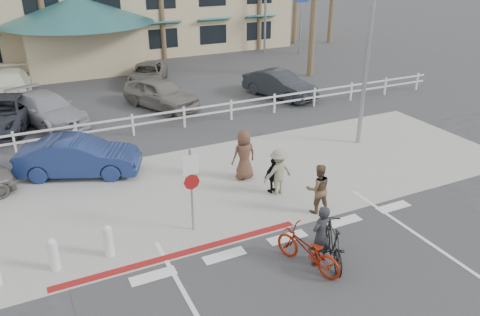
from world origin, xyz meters
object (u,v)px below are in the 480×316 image
sign_post (191,187)px  car_white_sedan (79,157)px  bike_black (333,243)px  bike_red (307,250)px

sign_post → car_white_sedan: (-2.42, 5.30, -0.74)m
car_white_sedan → bike_black: bearing=-125.8°
bike_black → bike_red: bearing=15.4°
sign_post → car_white_sedan: 5.87m
bike_black → car_white_sedan: car_white_sedan is taller
bike_black → car_white_sedan: bearing=-36.5°
bike_red → bike_black: size_ratio=1.05×
bike_red → bike_black: (0.73, -0.08, 0.05)m
sign_post → bike_black: size_ratio=1.50×
sign_post → car_white_sedan: bearing=114.6°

